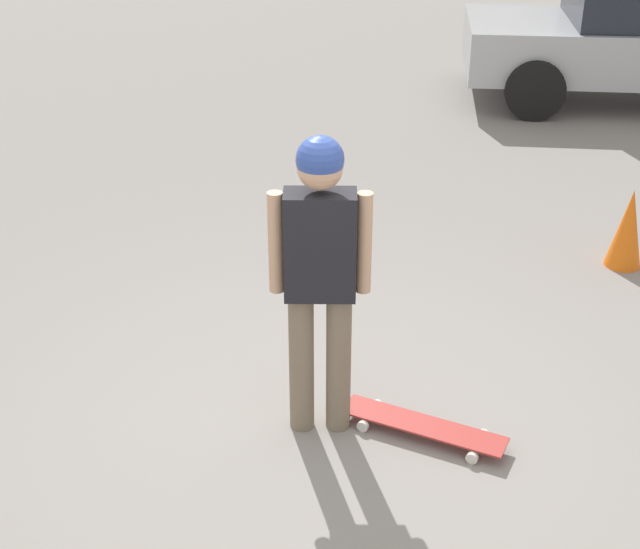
% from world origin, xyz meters
% --- Properties ---
extents(ground_plane, '(220.00, 220.00, 0.00)m').
position_xyz_m(ground_plane, '(0.00, 0.00, 0.00)').
color(ground_plane, gray).
extents(person, '(0.55, 0.25, 1.80)m').
position_xyz_m(person, '(0.00, 0.00, 1.08)').
color(person, '#7A6B56').
rests_on(person, ground_plane).
extents(skateboard, '(0.94, 0.67, 0.08)m').
position_xyz_m(skateboard, '(0.59, -0.15, 0.07)').
color(skateboard, '#A5332D').
rests_on(skateboard, ground_plane).
extents(car_parked_near, '(4.34, 2.61, 1.45)m').
position_xyz_m(car_parked_near, '(4.44, 6.31, 0.77)').
color(car_parked_near, '#ADB2B7').
rests_on(car_parked_near, ground_plane).
extents(traffic_cone, '(0.28, 0.28, 0.65)m').
position_xyz_m(traffic_cone, '(2.60, 1.88, 0.32)').
color(traffic_cone, orange).
rests_on(traffic_cone, ground_plane).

